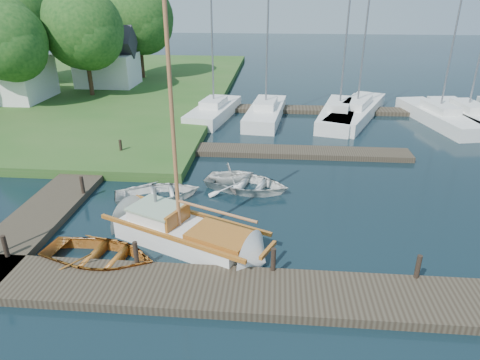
# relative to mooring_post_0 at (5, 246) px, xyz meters

# --- Properties ---
(ground) EXTENTS (160.00, 160.00, 0.00)m
(ground) POSITION_rel_mooring_post_0_xyz_m (7.50, 5.00, -0.70)
(ground) COLOR black
(ground) RESTS_ON ground
(near_dock) EXTENTS (18.00, 2.20, 0.30)m
(near_dock) POSITION_rel_mooring_post_0_xyz_m (7.50, -1.00, -0.55)
(near_dock) COLOR #32291E
(near_dock) RESTS_ON ground
(left_dock) EXTENTS (2.20, 18.00, 0.30)m
(left_dock) POSITION_rel_mooring_post_0_xyz_m (-0.50, 7.00, -0.55)
(left_dock) COLOR #32291E
(left_dock) RESTS_ON ground
(far_dock) EXTENTS (14.00, 1.60, 0.30)m
(far_dock) POSITION_rel_mooring_post_0_xyz_m (9.50, 11.50, -0.55)
(far_dock) COLOR #32291E
(far_dock) RESTS_ON ground
(pontoon) EXTENTS (30.00, 1.60, 0.30)m
(pontoon) POSITION_rel_mooring_post_0_xyz_m (17.50, 21.00, -0.55)
(pontoon) COLOR #32291E
(pontoon) RESTS_ON ground
(mooring_post_0) EXTENTS (0.16, 0.16, 0.80)m
(mooring_post_0) POSITION_rel_mooring_post_0_xyz_m (0.00, 0.00, 0.00)
(mooring_post_0) COLOR black
(mooring_post_0) RESTS_ON near_dock
(mooring_post_1) EXTENTS (0.16, 0.16, 0.80)m
(mooring_post_1) POSITION_rel_mooring_post_0_xyz_m (4.50, 0.00, 0.00)
(mooring_post_1) COLOR black
(mooring_post_1) RESTS_ON near_dock
(mooring_post_2) EXTENTS (0.16, 0.16, 0.80)m
(mooring_post_2) POSITION_rel_mooring_post_0_xyz_m (9.00, 0.00, 0.00)
(mooring_post_2) COLOR black
(mooring_post_2) RESTS_ON near_dock
(mooring_post_3) EXTENTS (0.16, 0.16, 0.80)m
(mooring_post_3) POSITION_rel_mooring_post_0_xyz_m (13.50, 0.00, 0.00)
(mooring_post_3) COLOR black
(mooring_post_3) RESTS_ON near_dock
(mooring_post_4) EXTENTS (0.16, 0.16, 0.80)m
(mooring_post_4) POSITION_rel_mooring_post_0_xyz_m (0.50, 5.00, 0.00)
(mooring_post_4) COLOR black
(mooring_post_4) RESTS_ON left_dock
(mooring_post_5) EXTENTS (0.16, 0.16, 0.80)m
(mooring_post_5) POSITION_rel_mooring_post_0_xyz_m (0.50, 10.00, 0.00)
(mooring_post_5) COLOR black
(mooring_post_5) RESTS_ON left_dock
(sailboat) EXTENTS (7.33, 4.71, 9.83)m
(sailboat) POSITION_rel_mooring_post_0_xyz_m (5.86, 1.78, -0.36)
(sailboat) COLOR white
(sailboat) RESTS_ON ground
(dinghy) EXTENTS (4.41, 3.47, 0.83)m
(dinghy) POSITION_rel_mooring_post_0_xyz_m (3.08, 0.30, -0.29)
(dinghy) COLOR brown
(dinghy) RESTS_ON ground
(tender_a) EXTENTS (4.39, 3.74, 0.77)m
(tender_a) POSITION_rel_mooring_post_0_xyz_m (3.81, 5.28, -0.31)
(tender_a) COLOR white
(tender_a) RESTS_ON ground
(tender_b) EXTENTS (2.68, 2.47, 1.18)m
(tender_b) POSITION_rel_mooring_post_0_xyz_m (6.88, 7.19, -0.11)
(tender_b) COLOR white
(tender_b) RESTS_ON ground
(tender_c) EXTENTS (4.57, 3.78, 0.82)m
(tender_c) POSITION_rel_mooring_post_0_xyz_m (7.68, 6.59, -0.29)
(tender_c) COLOR white
(tender_c) RESTS_ON ground
(marina_boat_0) EXTENTS (3.44, 7.35, 10.34)m
(marina_boat_0) POSITION_rel_mooring_post_0_xyz_m (4.41, 18.67, -0.13)
(marina_boat_0) COLOR white
(marina_boat_0) RESTS_ON ground
(marina_boat_1) EXTENTS (3.00, 7.93, 10.82)m
(marina_boat_1) POSITION_rel_mooring_post_0_xyz_m (8.17, 18.64, -0.13)
(marina_boat_1) COLOR white
(marina_boat_1) RESTS_ON ground
(marina_boat_2) EXTENTS (4.09, 8.60, 12.15)m
(marina_boat_2) POSITION_rel_mooring_post_0_xyz_m (13.41, 18.79, -0.12)
(marina_boat_2) COLOR white
(marina_boat_2) RESTS_ON ground
(marina_boat_3) EXTENTS (5.86, 10.06, 12.90)m
(marina_boat_3) POSITION_rel_mooring_post_0_xyz_m (14.77, 19.57, -0.12)
(marina_boat_3) COLOR white
(marina_boat_3) RESTS_ON ground
(marina_boat_4) EXTENTS (4.01, 8.73, 9.82)m
(marina_boat_4) POSITION_rel_mooring_post_0_xyz_m (20.25, 18.62, -0.14)
(marina_boat_4) COLOR white
(marina_boat_4) RESTS_ON ground
(marina_boat_5) EXTENTS (3.17, 8.47, 10.27)m
(marina_boat_5) POSITION_rel_mooring_post_0_xyz_m (22.34, 19.14, -0.14)
(marina_boat_5) COLOR white
(marina_boat_5) RESTS_ON ground
(house_a) EXTENTS (6.30, 5.00, 6.29)m
(house_a) POSITION_rel_mooring_post_0_xyz_m (-12.50, 21.00, 2.26)
(house_a) COLOR white
(house_a) RESTS_ON shore
(house_c) EXTENTS (5.25, 4.00, 5.28)m
(house_c) POSITION_rel_mooring_post_0_xyz_m (-6.50, 27.00, 1.88)
(house_c) COLOR white
(house_c) RESTS_ON shore
(tree_2) EXTENTS (5.83, 5.75, 7.82)m
(tree_2) POSITION_rel_mooring_post_0_xyz_m (-10.50, 19.05, 4.55)
(tree_2) COLOR #332114
(tree_2) RESTS_ON shore
(tree_3) EXTENTS (6.41, 6.38, 8.74)m
(tree_3) POSITION_rel_mooring_post_0_xyz_m (-6.50, 23.05, 5.11)
(tree_3) COLOR #332114
(tree_3) RESTS_ON shore
(tree_4) EXTENTS (7.01, 7.01, 9.66)m
(tree_4) POSITION_rel_mooring_post_0_xyz_m (-14.50, 27.05, 5.67)
(tree_4) COLOR #332114
(tree_4) RESTS_ON shore
(tree_7) EXTENTS (6.83, 6.83, 9.38)m
(tree_7) POSITION_rel_mooring_post_0_xyz_m (-4.50, 31.05, 5.50)
(tree_7) COLOR #332114
(tree_7) RESTS_ON shore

